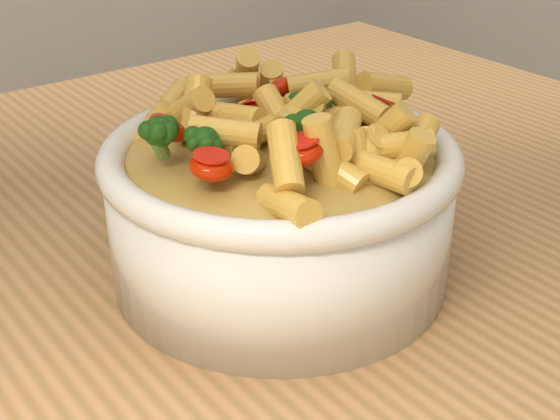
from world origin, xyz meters
TOP-DOWN VIEW (x-y plane):
  - table at (0.00, 0.00)m, footprint 1.20×0.80m
  - serving_bowl at (0.12, -0.06)m, footprint 0.22×0.22m
  - pasta_salad at (0.12, -0.06)m, footprint 0.17×0.17m

SIDE VIEW (x-z plane):
  - table at x=0.00m, z-range 0.35..1.25m
  - serving_bowl at x=0.12m, z-range 0.90..0.99m
  - pasta_salad at x=0.12m, z-range 0.99..1.03m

